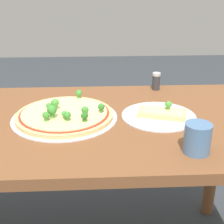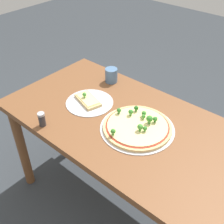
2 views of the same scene
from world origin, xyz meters
The scene contains 6 objects.
ground_plane centered at (0.00, 0.00, 0.00)m, with size 8.00×8.00×0.00m, color #33383D.
dining_table centered at (0.00, 0.00, 0.61)m, with size 1.34×0.72×0.71m.
pizza_tray_whole centered at (0.09, -0.01, 0.72)m, with size 0.38×0.38×0.07m.
pizza_tray_slice centered at (-0.26, -0.01, 0.71)m, with size 0.27×0.27×0.06m.
drinking_cup centered at (-0.31, 0.25, 0.75)m, with size 0.08×0.08×0.09m, color #4C7099.
condiment_shaker centered at (-0.29, -0.31, 0.74)m, with size 0.04×0.04×0.08m.
Camera 2 is at (0.69, -0.91, 1.64)m, focal length 45.00 mm.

